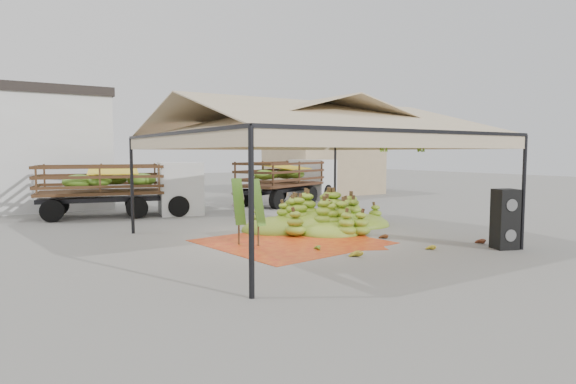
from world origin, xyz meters
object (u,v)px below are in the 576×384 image
truck_left (129,183)px  truck_right (292,176)px  banana_heap (322,210)px  speaker_stack (505,219)px  vendor (238,199)px

truck_left → truck_right: size_ratio=0.99×
banana_heap → truck_left: 8.20m
speaker_stack → truck_right: truck_right is taller
speaker_stack → truck_left: truck_left is taller
speaker_stack → truck_left: size_ratio=0.24×
banana_heap → speaker_stack: bearing=-69.9°
speaker_stack → vendor: size_ratio=1.08×
banana_heap → truck_right: 8.36m
vendor → truck_right: size_ratio=0.22×
banana_heap → vendor: (-1.33, 3.67, 0.15)m
speaker_stack → banana_heap: bearing=131.2°
speaker_stack → truck_right: bearing=103.9°
truck_right → truck_left: bearing=161.5°
speaker_stack → truck_left: bearing=140.1°
truck_right → vendor: bearing=-166.6°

